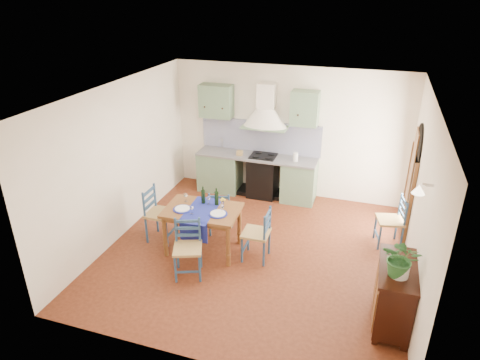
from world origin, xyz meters
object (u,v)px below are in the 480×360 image
dining_table (202,214)px  sideboard (394,293)px  potted_plant (402,259)px  chair_near (188,248)px

dining_table → sideboard: bearing=-15.6°
dining_table → potted_plant: (3.12, -1.06, 0.48)m
potted_plant → dining_table: bearing=161.3°
chair_near → dining_table: bearing=93.0°
chair_near → sideboard: bearing=-3.0°
chair_near → sideboard: size_ratio=0.90×
chair_near → potted_plant: size_ratio=1.85×
dining_table → potted_plant: size_ratio=2.56×
chair_near → sideboard: 3.09m
sideboard → chair_near: bearing=177.0°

